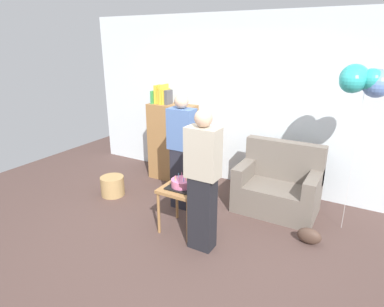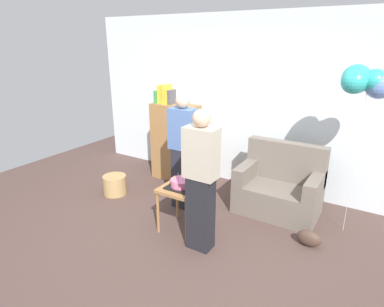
% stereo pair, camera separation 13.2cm
% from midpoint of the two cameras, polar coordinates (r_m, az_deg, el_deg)
% --- Properties ---
extents(ground_plane, '(8.00, 8.00, 0.00)m').
position_cam_midpoint_polar(ground_plane, '(4.06, -1.21, -15.12)').
color(ground_plane, '#4C3833').
extents(wall_back, '(6.00, 0.10, 2.70)m').
position_cam_midpoint_polar(wall_back, '(5.28, 11.06, 8.55)').
color(wall_back, silver).
rests_on(wall_back, ground_plane).
extents(couch, '(1.10, 0.70, 0.96)m').
position_cam_midpoint_polar(couch, '(4.74, 15.76, -5.92)').
color(couch, '#6B6056').
rests_on(couch, ground_plane).
extents(bookshelf, '(0.80, 0.36, 1.61)m').
position_cam_midpoint_polar(bookshelf, '(5.53, -2.26, 2.19)').
color(bookshelf, olive).
rests_on(bookshelf, ground_plane).
extents(side_table, '(0.48, 0.48, 0.59)m').
position_cam_midpoint_polar(side_table, '(4.06, -0.94, -7.04)').
color(side_table, olive).
rests_on(side_table, ground_plane).
extents(birthday_cake, '(0.32, 0.32, 0.17)m').
position_cam_midpoint_polar(birthday_cake, '(4.00, -0.95, -5.25)').
color(birthday_cake, black).
rests_on(birthday_cake, side_table).
extents(person_blowing_candles, '(0.36, 0.22, 1.63)m').
position_cam_midpoint_polar(person_blowing_candles, '(4.50, -0.75, 0.27)').
color(person_blowing_candles, '#23232D').
rests_on(person_blowing_candles, ground_plane).
extents(person_holding_cake, '(0.36, 0.22, 1.63)m').
position_cam_midpoint_polar(person_holding_cake, '(3.58, 2.60, -4.88)').
color(person_holding_cake, black).
rests_on(person_holding_cake, ground_plane).
extents(wicker_basket, '(0.36, 0.36, 0.30)m').
position_cam_midpoint_polar(wicker_basket, '(5.26, -12.60, -5.35)').
color(wicker_basket, '#A88451').
rests_on(wicker_basket, ground_plane).
extents(handbag, '(0.28, 0.14, 0.20)m').
position_cam_midpoint_polar(handbag, '(4.19, 20.60, -13.67)').
color(handbag, '#473328').
rests_on(handbag, ground_plane).
extents(balloon_bunch, '(0.55, 0.41, 2.04)m').
position_cam_midpoint_polar(balloon_bunch, '(4.14, 28.89, 10.95)').
color(balloon_bunch, silver).
rests_on(balloon_bunch, ground_plane).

